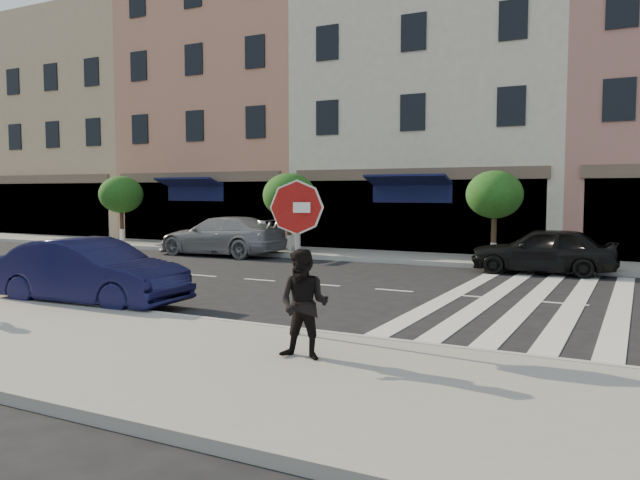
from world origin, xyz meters
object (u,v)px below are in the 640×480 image
Objects in this scene: stop_sign at (297,223)px; car_far_mid at (543,250)px; car_near_mid at (91,272)px; car_far_left at (222,236)px; walker at (304,304)px.

car_far_mid is at bearing 56.86° from stop_sign.
stop_sign is at bearing -102.54° from car_near_mid.
car_far_left is (-9.62, 11.00, -1.21)m from stop_sign.
walker is 16.06m from car_far_left.
walker is at bearing 40.45° from car_far_left.
stop_sign reaches higher than car_far_mid.
walker reaches higher than car_far_left.
car_near_mid is 12.81m from car_far_mid.
walker reaches higher than car_near_mid.
walker is (0.80, -1.22, -1.06)m from stop_sign.
stop_sign reaches higher than car_far_left.
car_far_left reaches higher than car_near_mid.
car_far_mid is (7.89, 10.10, -0.01)m from car_near_mid.
walker is 12.31m from car_far_mid.
car_far_left is at bearing -95.35° from car_far_mid.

